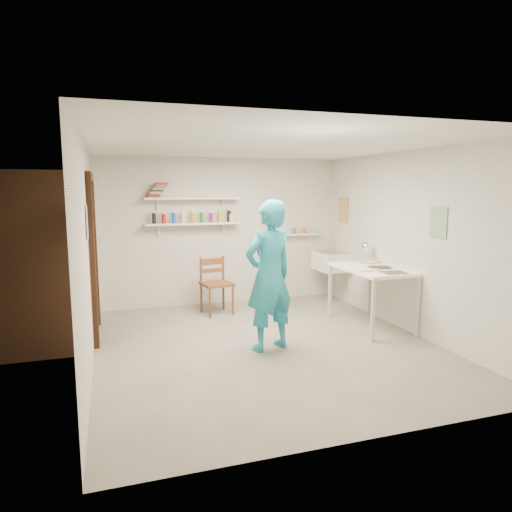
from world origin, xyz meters
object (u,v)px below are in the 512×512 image
object	(u,v)px
wall_clock	(269,248)
work_table	(371,297)
belfast_sink	(332,261)
desk_lamp	(366,247)
man	(269,276)
wooden_chair	(217,284)

from	to	relation	value
wall_clock	work_table	distance (m)	1.77
belfast_sink	work_table	bearing A→B (deg)	-94.48
belfast_sink	wall_clock	world-z (taller)	wall_clock
belfast_sink	desk_lamp	bearing A→B (deg)	-84.00
belfast_sink	work_table	distance (m)	1.44
man	wooden_chair	bearing A→B (deg)	-99.54
desk_lamp	wall_clock	bearing A→B (deg)	-158.34
man	work_table	world-z (taller)	man
man	work_table	size ratio (longest dim) A/B	1.43
man	wall_clock	bearing A→B (deg)	-124.83
belfast_sink	desk_lamp	distance (m)	0.98
man	belfast_sink	bearing A→B (deg)	-151.32
work_table	desk_lamp	xyz separation A→B (m)	(0.21, 0.50, 0.63)
man	wooden_chair	size ratio (longest dim) A/B	1.92
desk_lamp	belfast_sink	bearing A→B (deg)	96.00
wooden_chair	work_table	xyz separation A→B (m)	(1.88, -1.29, -0.05)
desk_lamp	wooden_chair	bearing A→B (deg)	159.19
wooden_chair	work_table	distance (m)	2.29
man	desk_lamp	xyz separation A→B (m)	(1.85, 0.92, 0.16)
belfast_sink	man	size ratio (longest dim) A/B	0.34
man	desk_lamp	world-z (taller)	man
belfast_sink	work_table	size ratio (longest dim) A/B	0.48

